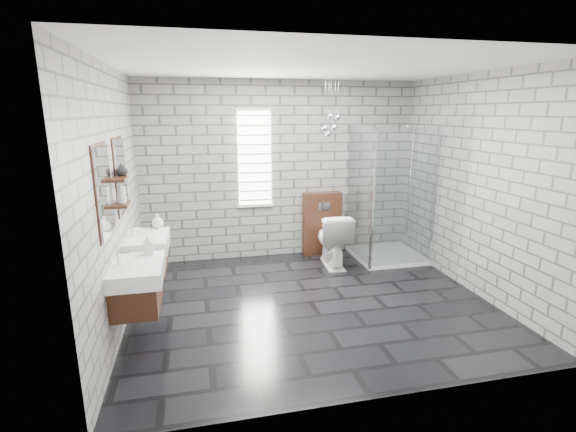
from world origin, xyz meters
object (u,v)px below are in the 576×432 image
object	(u,v)px
vanity_left	(133,273)
vanity_right	(144,244)
shower_enclosure	(385,229)
toilet	(333,239)
cistern_panel	(322,223)

from	to	relation	value
vanity_left	vanity_right	world-z (taller)	same
shower_enclosure	toilet	bearing A→B (deg)	-178.42
shower_enclosure	toilet	size ratio (longest dim) A/B	2.53
vanity_left	shower_enclosure	distance (m)	3.83
vanity_left	toilet	xyz separation A→B (m)	(2.56, 1.71, -0.36)
cistern_panel	shower_enclosure	world-z (taller)	shower_enclosure
vanity_right	toilet	size ratio (longest dim) A/B	1.96
vanity_right	toilet	distance (m)	2.70
toilet	vanity_right	bearing A→B (deg)	21.44
vanity_right	shower_enclosure	distance (m)	3.51
vanity_left	cistern_panel	size ratio (longest dim) A/B	1.57
vanity_left	shower_enclosure	size ratio (longest dim) A/B	0.77
vanity_right	toilet	xyz separation A→B (m)	(2.56, 0.78, -0.36)
vanity_right	cistern_panel	size ratio (longest dim) A/B	1.57
vanity_right	shower_enclosure	world-z (taller)	shower_enclosure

